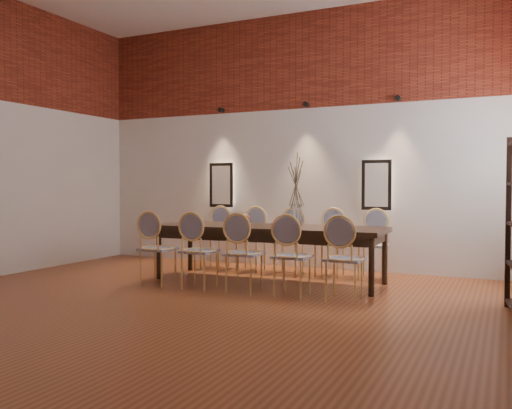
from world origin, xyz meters
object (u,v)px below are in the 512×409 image
at_px(chair_near_a, 158,249).
at_px(bowl, 241,219).
at_px(dining_table, 269,254).
at_px(chair_far_a, 215,238).
at_px(chair_near_e, 344,259).
at_px(chair_far_d, 330,243).
at_px(chair_near_d, 292,256).
at_px(vase, 296,215).
at_px(chair_far_b, 251,240).
at_px(book, 283,224).
at_px(chair_far_e, 373,245).
at_px(chair_near_c, 244,253).
at_px(chair_near_b, 199,251).
at_px(chair_far_c, 289,241).

xyz_separation_m(chair_near_a, bowl, (0.84, 0.74, 0.37)).
height_order(dining_table, chair_far_a, chair_far_a).
distance_m(chair_near_e, chair_far_d, 1.67).
height_order(chair_far_a, chair_far_d, same).
xyz_separation_m(chair_near_d, vase, (-0.25, 0.77, 0.43)).
distance_m(dining_table, chair_near_a, 1.46).
height_order(chair_far_b, book, chair_far_b).
height_order(chair_far_a, chair_far_e, same).
xyz_separation_m(chair_near_c, chair_far_e, (1.21, 1.58, 0.00)).
xyz_separation_m(chair_near_a, chair_far_b, (0.59, 1.57, 0.00)).
bearing_deg(chair_near_d, chair_near_b, 180.00).
bearing_deg(chair_near_e, bowl, 155.79).
height_order(chair_far_c, chair_far_d, same).
relative_size(chair_near_b, chair_far_b, 1.00).
bearing_deg(chair_far_c, book, 102.06).
xyz_separation_m(chair_near_d, bowl, (-1.01, 0.71, 0.37)).
bearing_deg(chair_near_d, chair_far_d, 90.00).
xyz_separation_m(chair_near_b, chair_far_c, (0.59, 1.57, 0.00)).
height_order(chair_far_a, chair_far_b, same).
relative_size(dining_table, book, 11.90).
xyz_separation_m(chair_far_b, vase, (1.02, -0.76, 0.43)).
distance_m(chair_near_a, chair_near_b, 0.62).
relative_size(chair_near_c, chair_near_e, 1.00).
relative_size(chair_far_b, vase, 3.13).
height_order(chair_near_a, chair_far_c, same).
distance_m(dining_table, chair_far_a, 1.46).
height_order(chair_far_a, chair_far_c, same).
bearing_deg(chair_near_d, chair_far_b, 128.53).
relative_size(chair_far_a, chair_far_c, 1.00).
distance_m(chair_near_c, chair_far_b, 1.67).
xyz_separation_m(chair_near_e, chair_far_c, (-1.27, 1.53, 0.00)).
xyz_separation_m(dining_table, chair_near_a, (-1.22, -0.80, 0.09)).
distance_m(chair_far_a, bowl, 1.25).
height_order(dining_table, chair_near_a, chair_near_a).
bearing_deg(book, chair_near_a, -142.59).
bearing_deg(chair_far_b, chair_near_a, 68.29).
relative_size(chair_far_b, chair_far_c, 1.00).
xyz_separation_m(chair_near_a, chair_near_e, (2.48, 0.05, 0.00)).
xyz_separation_m(chair_near_e, chair_far_a, (-2.51, 1.50, 0.00)).
distance_m(chair_near_e, chair_far_b, 2.42).
bearing_deg(chair_near_c, chair_far_b, 111.71).
bearing_deg(chair_near_a, chair_far_a, 90.00).
relative_size(chair_far_b, chair_far_d, 1.00).
xyz_separation_m(chair_near_e, book, (-1.14, 0.97, 0.30)).
bearing_deg(chair_near_b, chair_far_b, 90.00).
bearing_deg(chair_far_d, vase, 73.46).
bearing_deg(vase, chair_far_a, 155.60).
distance_m(chair_far_d, book, 0.81).
bearing_deg(chair_near_c, chair_near_b, 180.00).
distance_m(chair_near_d, chair_far_d, 1.55).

